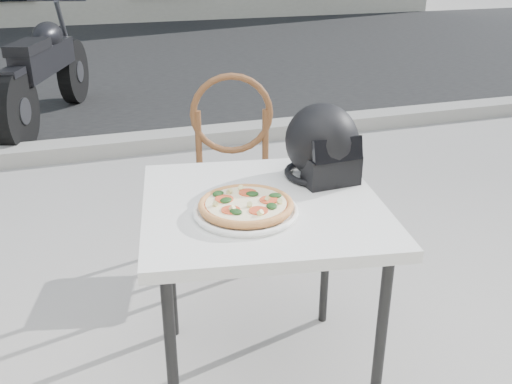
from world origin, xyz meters
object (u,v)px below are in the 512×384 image
object	(u,v)px
plate	(246,211)
motorcycle	(46,72)
helmet	(323,146)
cafe_chair_main	(232,161)
pizza	(246,205)
cafe_table_main	(262,220)

from	to	relation	value
plate	motorcycle	xyz separation A→B (m)	(-0.68, 3.93, -0.30)
helmet	cafe_chair_main	xyz separation A→B (m)	(-0.14, 0.75, -0.31)
pizza	motorcycle	distance (m)	4.00
plate	pizza	xyz separation A→B (m)	(0.00, 0.00, 0.02)
cafe_table_main	helmet	world-z (taller)	helmet
cafe_table_main	motorcycle	size ratio (longest dim) A/B	0.44
motorcycle	plate	bearing A→B (deg)	-61.65
cafe_table_main	cafe_chair_main	distance (m)	0.91
plate	motorcycle	size ratio (longest dim) A/B	0.17
cafe_chair_main	motorcycle	world-z (taller)	motorcycle
plate	helmet	distance (m)	0.43
plate	cafe_chair_main	size ratio (longest dim) A/B	0.34
plate	pizza	size ratio (longest dim) A/B	0.91
cafe_chair_main	pizza	bearing A→B (deg)	90.70
helmet	cafe_chair_main	size ratio (longest dim) A/B	0.29
plate	pizza	bearing A→B (deg)	56.91
cafe_table_main	cafe_chair_main	size ratio (longest dim) A/B	0.90
cafe_table_main	pizza	world-z (taller)	pizza
plate	motorcycle	distance (m)	4.00
pizza	cafe_chair_main	distance (m)	1.01
cafe_table_main	pizza	xyz separation A→B (m)	(-0.08, -0.07, 0.10)
helmet	motorcycle	distance (m)	3.88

